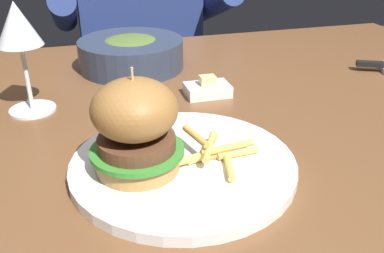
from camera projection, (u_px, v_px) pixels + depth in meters
name	position (u px, v px, depth m)	size (l,w,h in m)	color
dining_table	(176.00, 167.00, 0.69)	(1.43, 0.97, 0.74)	brown
main_plate	(183.00, 165.00, 0.54)	(0.28, 0.28, 0.01)	white
burger_sandwich	(136.00, 126.00, 0.50)	(0.11, 0.11, 0.13)	#B78447
fries_pile	(212.00, 151.00, 0.54)	(0.12, 0.11, 0.03)	gold
wine_glass	(18.00, 30.00, 0.64)	(0.07, 0.07, 0.18)	silver
butter_dish	(207.00, 89.00, 0.76)	(0.08, 0.05, 0.04)	white
soup_bowl	(131.00, 53.00, 0.88)	(0.21, 0.21, 0.07)	#2D384C
diner_person	(142.00, 70.00, 1.41)	(0.51, 0.36, 1.18)	#282833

